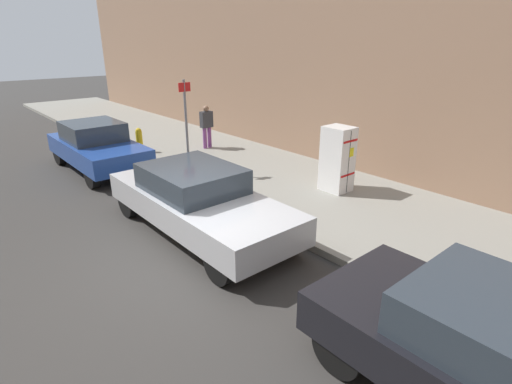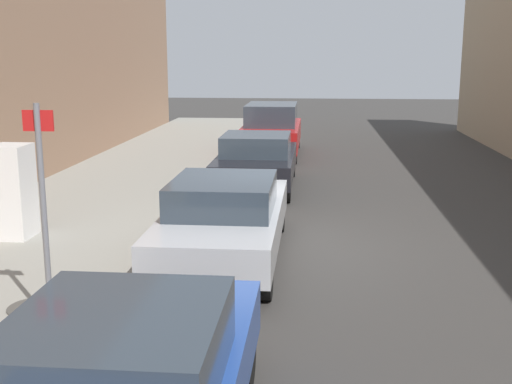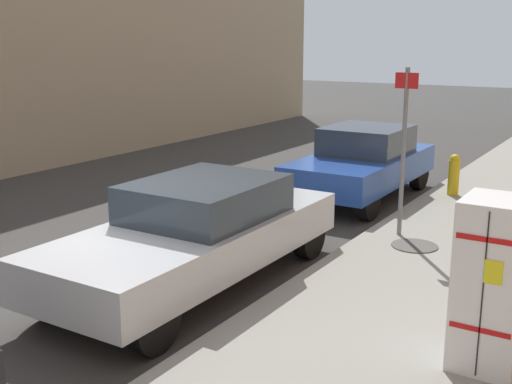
% 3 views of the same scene
% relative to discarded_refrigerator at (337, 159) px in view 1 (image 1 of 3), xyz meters
% --- Properties ---
extents(ground_plane, '(80.00, 80.00, 0.00)m').
position_rel_discarded_refrigerator_xyz_m(ground_plane, '(4.71, 0.30, -0.97)').
color(ground_plane, '#383533').
extents(sidewalk_slab, '(4.46, 44.00, 0.14)m').
position_rel_discarded_refrigerator_xyz_m(sidewalk_slab, '(0.46, 0.30, -0.90)').
color(sidewalk_slab, gray).
rests_on(sidewalk_slab, ground).
extents(discarded_refrigerator, '(0.60, 0.71, 1.65)m').
position_rel_discarded_refrigerator_xyz_m(discarded_refrigerator, '(0.00, 0.00, 0.00)').
color(discarded_refrigerator, white).
rests_on(discarded_refrigerator, sidewalk_slab).
extents(manhole_cover, '(0.70, 0.70, 0.02)m').
position_rel_discarded_refrigerator_xyz_m(manhole_cover, '(1.74, -3.17, -0.82)').
color(manhole_cover, '#47443F').
rests_on(manhole_cover, sidewalk_slab).
extents(street_sign_post, '(0.36, 0.07, 2.65)m').
position_rel_discarded_refrigerator_xyz_m(street_sign_post, '(2.15, -3.63, 0.65)').
color(street_sign_post, slate).
rests_on(street_sign_post, sidewalk_slab).
extents(fire_hydrant, '(0.22, 0.22, 0.83)m').
position_rel_discarded_refrigerator_xyz_m(fire_hydrant, '(2.16, -6.81, -0.40)').
color(fire_hydrant, gold).
rests_on(fire_hydrant, sidewalk_slab).
extents(pedestrian_walking_far, '(0.43, 0.22, 1.50)m').
position_rel_discarded_refrigerator_xyz_m(pedestrian_walking_far, '(0.09, -5.73, 0.02)').
color(pedestrian_walking_far, '#7A3D7F').
rests_on(pedestrian_walking_far, sidewalk_slab).
extents(parked_hatchback_blue, '(1.75, 4.14, 1.47)m').
position_rel_discarded_refrigerator_xyz_m(parked_hatchback_blue, '(3.84, -6.14, -0.22)').
color(parked_hatchback_blue, '#23479E').
rests_on(parked_hatchback_blue, ground).
extents(parked_sedan_silver, '(1.82, 4.73, 1.39)m').
position_rel_discarded_refrigerator_xyz_m(parked_sedan_silver, '(3.84, -0.52, -0.25)').
color(parked_sedan_silver, silver).
rests_on(parked_sedan_silver, ground).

